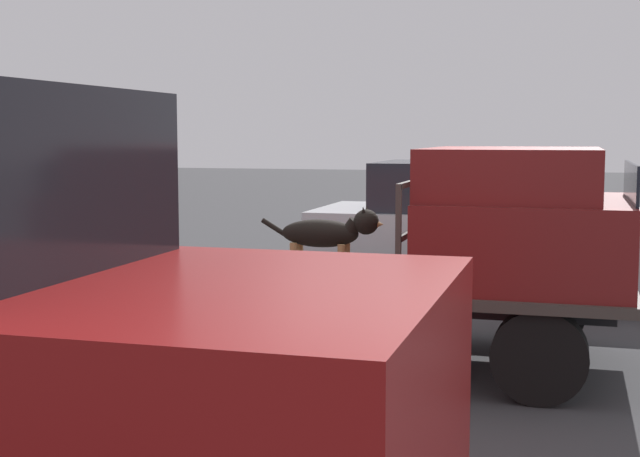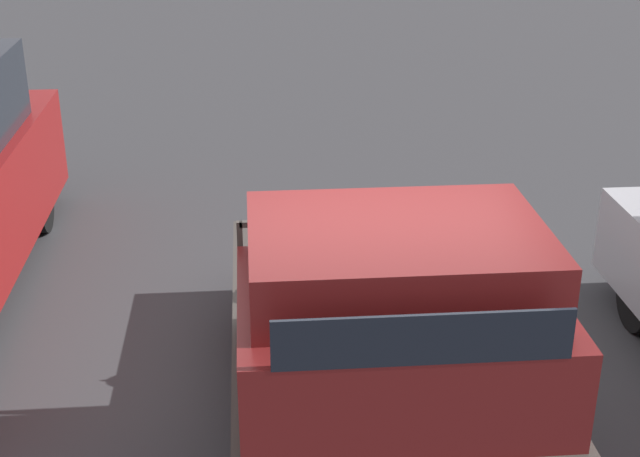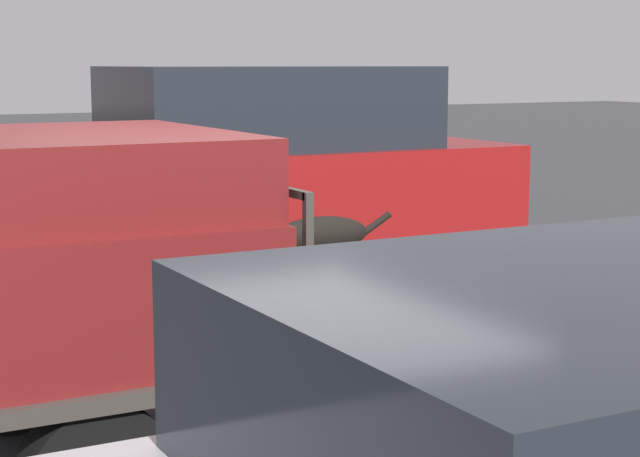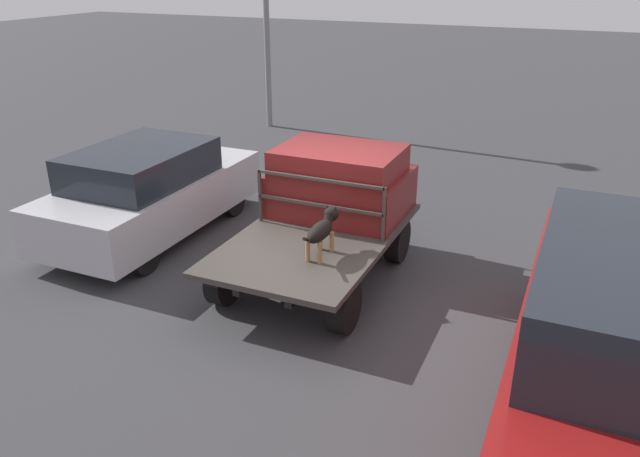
{
  "view_description": "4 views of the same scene",
  "coord_description": "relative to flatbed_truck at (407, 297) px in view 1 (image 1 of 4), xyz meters",
  "views": [
    {
      "loc": [
        1.32,
        -7.27,
        1.91
      ],
      "look_at": [
        -0.66,
        -0.35,
        1.15
      ],
      "focal_mm": 50.0,
      "sensor_mm": 36.0,
      "label": 1
    },
    {
      "loc": [
        5.75,
        -0.89,
        3.96
      ],
      "look_at": [
        -0.66,
        -0.35,
        1.15
      ],
      "focal_mm": 50.0,
      "sensor_mm": 36.0,
      "label": 2
    },
    {
      "loc": [
        2.37,
        5.32,
        2.15
      ],
      "look_at": [
        -0.66,
        -0.35,
        1.15
      ],
      "focal_mm": 60.0,
      "sensor_mm": 36.0,
      "label": 3
    },
    {
      "loc": [
        -7.52,
        -3.37,
        4.38
      ],
      "look_at": [
        -0.66,
        -0.35,
        1.15
      ],
      "focal_mm": 35.0,
      "sensor_mm": 36.0,
      "label": 4
    }
  ],
  "objects": [
    {
      "name": "truck_cab",
      "position": [
        0.93,
        0.0,
        0.69
      ],
      "size": [
        1.58,
        1.98,
        1.06
      ],
      "color": "maroon",
      "rests_on": "flatbed_truck"
    },
    {
      "name": "flatbed_truck",
      "position": [
        0.0,
        0.0,
        0.0
      ],
      "size": [
        3.62,
        2.1,
        0.75
      ],
      "color": "black",
      "rests_on": "ground"
    },
    {
      "name": "ground_plane",
      "position": [
        0.0,
        0.0,
        -0.55
      ],
      "size": [
        80.0,
        80.0,
        0.0
      ],
      "primitive_type": "plane",
      "color": "#38383A"
    },
    {
      "name": "truck_headboard",
      "position": [
        0.11,
        0.0,
        0.73
      ],
      "size": [
        0.04,
        1.98,
        0.81
      ],
      "color": "#3D3833",
      "rests_on": "flatbed_truck"
    },
    {
      "name": "parked_sedan",
      "position": [
        0.39,
        3.26,
        0.25
      ],
      "size": [
        4.16,
        1.84,
        1.59
      ],
      "rotation": [
        0.0,
        0.0,
        0.12
      ],
      "color": "black",
      "rests_on": "ground"
    },
    {
      "name": "dog",
      "position": [
        -0.57,
        -0.35,
        0.56
      ],
      "size": [
        1.03,
        0.23,
        0.61
      ],
      "rotation": [
        0.0,
        0.0,
        -0.01
      ],
      "color": "#9E7547",
      "rests_on": "flatbed_truck"
    }
  ]
}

